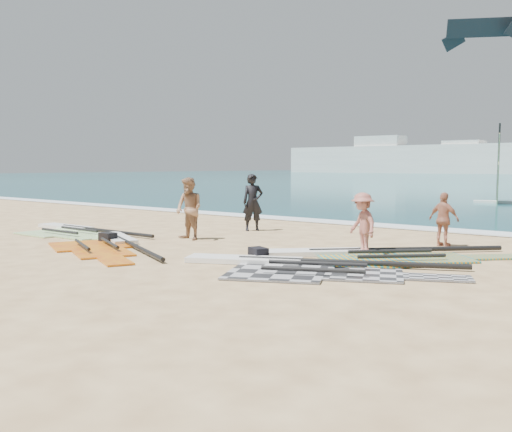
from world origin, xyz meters
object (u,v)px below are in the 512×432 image
Objects in this scene: rig_grey at (295,267)px; rig_green at (73,231)px; beachgoer_back at (444,219)px; gear_bag_near at (108,238)px; rig_orange at (369,255)px; gear_bag_far at (258,253)px; beachgoer_mid at (362,224)px; rig_red at (109,244)px; person_wetsuit at (253,202)px; beachgoer_left at (189,209)px.

rig_grey reaches higher than rig_green.
beachgoer_back reaches higher than rig_green.
gear_bag_near reaches higher than rig_green.
rig_green is at bearing 143.47° from rig_orange.
gear_bag_near is 5.38m from gear_bag_far.
beachgoer_mid is (0.21, 2.68, 0.75)m from rig_grey.
rig_red is (3.69, -1.25, -0.00)m from rig_green.
rig_orange is at bearing 8.72° from rig_green.
gear_bag_near reaches higher than rig_grey.
beachgoer_back is (7.40, 5.97, 0.72)m from rig_red.
person_wetsuit is (-5.44, 5.16, 0.95)m from rig_grey.
rig_grey and rig_orange have the same top height.
beachgoer_left is (1.40, 2.00, 0.81)m from gear_bag_near.
rig_grey is at bearing 86.50° from beachgoer_back.
rig_green is 1.06× the size of rig_orange.
person_wetsuit is at bearing 75.01° from gear_bag_near.
beachgoer_left is at bearing -142.63° from beachgoer_mid.
beachgoer_mid is at bearing 10.02° from rig_green.
rig_orange is 2.83× the size of person_wetsuit.
gear_bag_near is 0.30× the size of beachgoer_mid.
gear_bag_far is at bearing 71.00° from beachgoer_back.
rig_grey is 1.54m from gear_bag_far.
rig_red is at bearing -149.73° from person_wetsuit.
rig_red is 5.69m from person_wetsuit.
rig_grey is 3.34× the size of beachgoer_left.
gear_bag_near is (-7.33, -2.46, 0.10)m from rig_orange.
rig_grey is 1.07× the size of rig_green.
rig_orange is at bearing 85.93° from beachgoer_back.
gear_bag_near is 5.38m from person_wetsuit.
beachgoer_left reaches higher than gear_bag_near.
gear_bag_near is 0.99× the size of gear_bag_far.
rig_green is 3.12× the size of beachgoer_left.
person_wetsuit is at bearing 110.30° from rig_orange.
rig_orange is 6.02m from beachgoer_left.
gear_bag_far is 0.31× the size of beachgoer_back.
rig_orange is 2.93× the size of beachgoer_left.
beachgoer_back is at bearing -48.79° from person_wetsuit.
beachgoer_left is 1.20× the size of beachgoer_mid.
person_wetsuit is 1.04× the size of beachgoer_left.
gear_bag_near is at bearing 43.45° from beachgoer_back.
rig_red is 11.69× the size of gear_bag_far.
beachgoer_mid is 1.04× the size of beachgoer_back.
gear_bag_far is at bearing 134.70° from rig_grey.
rig_red is 2.82× the size of person_wetsuit.
rig_grey is 6.19m from rig_red.
person_wetsuit is (1.37, 5.13, 0.85)m from gear_bag_near.
gear_bag_near is (3.04, -0.81, 0.10)m from rig_green.
rig_orange is 11.75× the size of gear_bag_far.
rig_red is 0.78m from gear_bag_near.
beachgoer_mid is (5.63, 0.65, -0.16)m from beachgoer_left.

